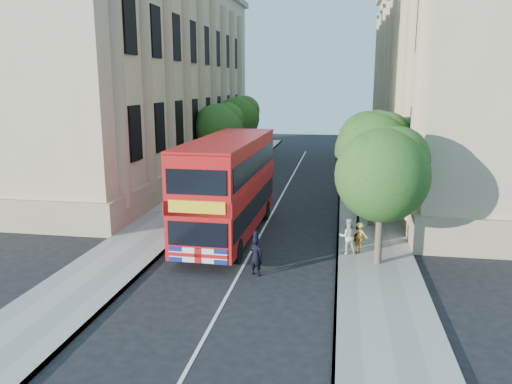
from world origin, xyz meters
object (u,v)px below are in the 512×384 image
at_px(double_decker_bus, 229,184).
at_px(police_constable, 256,256).
at_px(box_van, 240,176).
at_px(woman_pedestrian, 348,236).
at_px(lamp_post, 359,194).

xyz_separation_m(double_decker_bus, police_constable, (2.27, -5.05, -1.96)).
bearing_deg(box_van, double_decker_bus, -76.98).
bearing_deg(woman_pedestrian, lamp_post, -112.81).
relative_size(lamp_post, police_constable, 3.10).
bearing_deg(police_constable, lamp_post, -108.21).
height_order(lamp_post, box_van, lamp_post).
bearing_deg(lamp_post, woman_pedestrian, -104.05).
xyz_separation_m(box_van, police_constable, (3.63, -14.49, -0.59)).
bearing_deg(double_decker_bus, lamp_post, 0.64).
height_order(police_constable, woman_pedestrian, woman_pedestrian).
xyz_separation_m(double_decker_bus, box_van, (-1.36, 9.45, -1.37)).
xyz_separation_m(police_constable, woman_pedestrian, (3.79, 3.04, 0.12)).
relative_size(double_decker_bus, box_van, 2.10).
bearing_deg(police_constable, double_decker_bus, -43.39).
height_order(box_van, police_constable, box_van).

